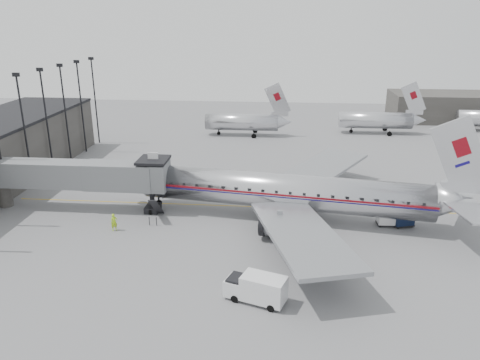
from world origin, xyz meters
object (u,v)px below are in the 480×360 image
at_px(service_van, 256,288).
at_px(baggage_cart_navy, 403,218).
at_px(baggage_cart_white, 386,218).
at_px(ramp_worker, 114,222).
at_px(airliner, 290,192).

distance_m(service_van, baggage_cart_navy, 22.03).
bearing_deg(baggage_cart_navy, service_van, -150.54).
xyz_separation_m(service_van, baggage_cart_white, (13.50, 15.91, -0.39)).
bearing_deg(ramp_worker, baggage_cart_white, -29.33).
relative_size(airliner, service_van, 7.64).
height_order(service_van, ramp_worker, service_van).
height_order(airliner, baggage_cart_white, airliner).
bearing_deg(ramp_worker, airliner, -22.51).
bearing_deg(airliner, baggage_cart_navy, 4.48).
distance_m(airliner, ramp_worker, 19.56).
distance_m(baggage_cart_white, ramp_worker, 29.73).
xyz_separation_m(baggage_cart_white, ramp_worker, (-29.46, -4.01, 0.12)).
height_order(service_van, baggage_cart_white, service_van).
xyz_separation_m(baggage_cart_navy, baggage_cart_white, (-1.74, 0.00, -0.07)).
height_order(airliner, ramp_worker, airliner).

